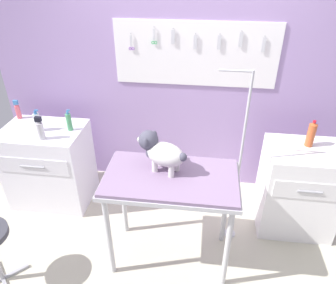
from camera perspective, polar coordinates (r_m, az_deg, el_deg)
The scene contains 12 objects.
ground at distance 3.01m, azimuth 0.37°, elevation -21.48°, with size 4.40×4.00×0.04m, color #BDB8A1.
rear_wall_panel at distance 3.32m, azimuth 3.21°, elevation 9.85°, with size 4.00×0.09×2.30m.
grooming_table at distance 2.49m, azimuth 0.49°, elevation -7.89°, with size 1.05×0.59×0.90m.
grooming_arm at distance 2.77m, azimuth 12.44°, elevation -5.01°, with size 0.30×0.11×1.65m.
dog at distance 2.41m, azimuth -1.37°, elevation -1.67°, with size 0.42×0.29×0.31m.
counter_left at distance 3.57m, azimuth -20.55°, elevation -3.93°, with size 0.80×0.58×0.86m.
cabinet_right at distance 3.27m, azimuth 22.36°, elevation -7.81°, with size 0.68×0.54×0.88m.
pump_bottle_white at distance 3.30m, azimuth -22.48°, elevation 3.38°, with size 0.06×0.06×0.22m.
detangler_spray at distance 3.63m, azimuth -25.45°, elevation 5.13°, with size 0.05×0.05×0.20m.
conditioner_bottle at distance 3.20m, azimuth -17.42°, elevation 3.52°, with size 0.05×0.05×0.22m.
spray_bottle_tall at distance 3.13m, azimuth -22.02°, elevation 2.08°, with size 0.06×0.06×0.23m.
soda_bottle at distance 3.03m, azimuth 24.40°, elevation 1.28°, with size 0.07×0.07×0.25m.
Camera 1 is at (0.21, -1.79, 2.40)m, focal length 33.80 mm.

